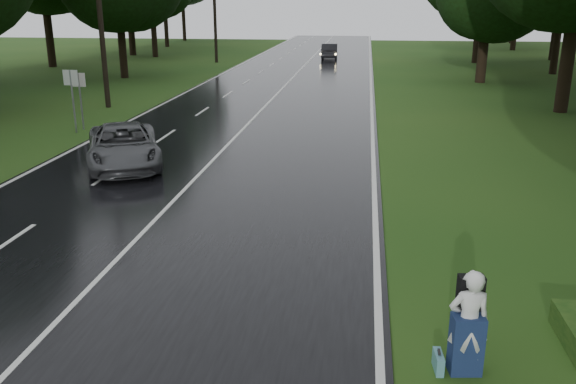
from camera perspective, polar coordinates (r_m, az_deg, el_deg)
name	(u,v)px	position (r m, az deg, el deg)	size (l,w,h in m)	color
ground	(89,290)	(13.00, -18.30, -8.80)	(160.00, 160.00, 0.00)	#294A16
road	(259,113)	(31.39, -2.78, 7.48)	(12.00, 140.00, 0.04)	black
lane_center	(259,113)	(31.38, -2.78, 7.53)	(0.12, 140.00, 0.01)	silver
grey_car	(123,146)	(21.81, -15.32, 4.25)	(2.36, 5.12, 1.42)	#434548
far_car	(330,51)	(61.12, 3.95, 13.18)	(1.53, 4.40, 1.45)	black
hitchhiker	(468,326)	(9.91, 16.69, -12.02)	(0.69, 0.64, 1.76)	silver
suitcase	(438,362)	(10.17, 14.04, -15.34)	(0.12, 0.42, 0.30)	teal
utility_pole_mid	(108,107)	(34.65, -16.64, 7.71)	(1.80, 0.28, 9.37)	black
utility_pole_far	(217,62)	(58.03, -6.78, 12.10)	(1.80, 0.28, 9.27)	black
road_sign_a	(77,133)	(28.33, -19.39, 5.33)	(0.66, 0.10, 2.74)	white
road_sign_b	(84,129)	(28.95, -18.78, 5.64)	(0.61, 0.10, 2.53)	white
tree_left_e	(125,78)	(47.70, -15.20, 10.40)	(8.24, 8.24, 12.88)	black
tree_left_f	(156,57)	(64.73, -12.44, 12.39)	(8.82, 8.82, 13.78)	black
tree_right_d	(560,112)	(34.83, 24.37, 6.92)	(9.92, 9.92, 15.49)	black
tree_right_e	(480,82)	(45.55, 17.71, 9.86)	(7.09, 7.09, 11.07)	black
tree_right_f	(475,63)	(59.91, 17.30, 11.61)	(9.41, 9.41, 14.70)	black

